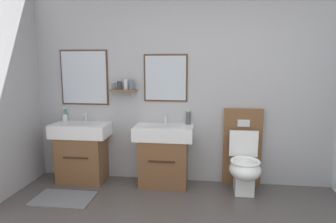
# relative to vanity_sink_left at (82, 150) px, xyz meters

# --- Properties ---
(wall_back) EXTENTS (5.08, 0.27, 2.71)m
(wall_back) POSITION_rel_vanity_sink_left_xyz_m (1.74, 0.24, 0.94)
(wall_back) COLOR #A8A8AA
(wall_back) RESTS_ON ground
(bath_mat) EXTENTS (0.68, 0.44, 0.01)m
(bath_mat) POSITION_rel_vanity_sink_left_xyz_m (0.00, -0.57, -0.41)
(bath_mat) COLOR slate
(bath_mat) RESTS_ON ground
(vanity_sink_left) EXTENTS (0.74, 0.44, 0.78)m
(vanity_sink_left) POSITION_rel_vanity_sink_left_xyz_m (0.00, 0.00, 0.00)
(vanity_sink_left) COLOR brown
(vanity_sink_left) RESTS_ON ground
(tap_on_left_sink) EXTENTS (0.03, 0.13, 0.11)m
(tap_on_left_sink) POSITION_rel_vanity_sink_left_xyz_m (0.00, 0.15, 0.44)
(tap_on_left_sink) COLOR silver
(tap_on_left_sink) RESTS_ON vanity_sink_left
(vanity_sink_right) EXTENTS (0.74, 0.44, 0.78)m
(vanity_sink_right) POSITION_rel_vanity_sink_left_xyz_m (1.10, 0.00, 0.00)
(vanity_sink_right) COLOR brown
(vanity_sink_right) RESTS_ON ground
(tap_on_right_sink) EXTENTS (0.03, 0.13, 0.11)m
(tap_on_right_sink) POSITION_rel_vanity_sink_left_xyz_m (1.10, 0.15, 0.44)
(tap_on_right_sink) COLOR silver
(tap_on_right_sink) RESTS_ON vanity_sink_right
(toilet) EXTENTS (0.48, 0.62, 1.00)m
(toilet) POSITION_rel_vanity_sink_left_xyz_m (2.10, -0.02, -0.04)
(toilet) COLOR brown
(toilet) RESTS_ON ground
(toothbrush_cup) EXTENTS (0.07, 0.07, 0.20)m
(toothbrush_cup) POSITION_rel_vanity_sink_left_xyz_m (-0.29, 0.14, 0.42)
(toothbrush_cup) COLOR silver
(toothbrush_cup) RESTS_ON vanity_sink_left
(soap_dispenser) EXTENTS (0.06, 0.06, 0.20)m
(soap_dispenser) POSITION_rel_vanity_sink_left_xyz_m (1.40, 0.15, 0.45)
(soap_dispenser) COLOR #4C4C51
(soap_dispenser) RESTS_ON vanity_sink_right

